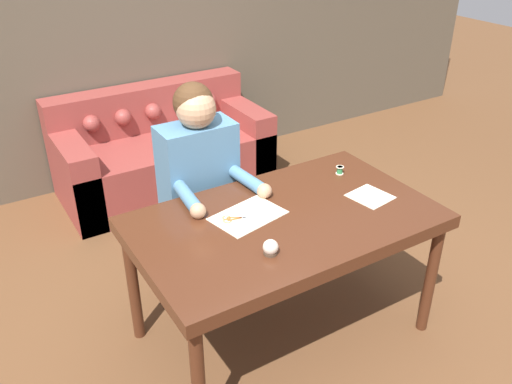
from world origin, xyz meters
TOP-DOWN VIEW (x-y plane):
  - ground_plane at (0.00, 0.00)m, footprint 16.00×16.00m
  - wall_back at (0.00, 2.29)m, footprint 8.00×0.06m
  - dining_table at (0.12, -0.05)m, footprint 1.50×0.90m
  - couch at (0.24, 1.88)m, footprint 1.64×0.80m
  - person at (-0.06, 0.56)m, footprint 0.47×0.58m
  - pattern_paper_main at (-0.04, 0.06)m, footprint 0.39×0.30m
  - pattern_paper_offcut at (0.61, -0.12)m, footprint 0.22×0.23m
  - scissors at (-0.10, 0.06)m, footprint 0.22×0.13m
  - thread_spool at (0.64, 0.18)m, footprint 0.04×0.04m
  - pin_cushion at (-0.12, -0.27)m, footprint 0.07×0.07m

SIDE VIEW (x-z plane):
  - ground_plane at x=0.00m, z-range 0.00..0.00m
  - couch at x=0.24m, z-range -0.10..0.70m
  - person at x=-0.06m, z-range 0.02..1.32m
  - dining_table at x=0.12m, z-range 0.31..1.06m
  - pattern_paper_main at x=-0.04m, z-range 0.75..0.76m
  - pattern_paper_offcut at x=0.61m, z-range 0.75..0.76m
  - scissors at x=-0.10m, z-range 0.75..0.76m
  - thread_spool at x=0.64m, z-range 0.75..0.80m
  - pin_cushion at x=-0.12m, z-range 0.75..0.82m
  - wall_back at x=0.00m, z-range 0.00..2.60m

